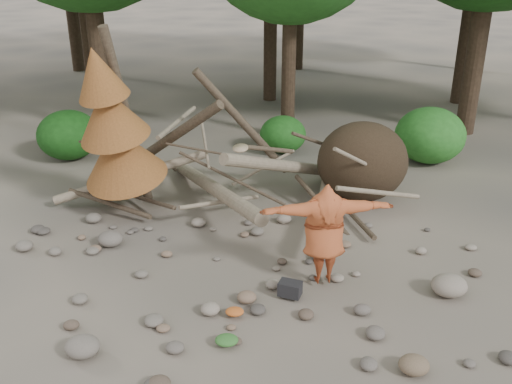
{
  "coord_description": "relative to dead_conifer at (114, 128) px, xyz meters",
  "views": [
    {
      "loc": [
        0.11,
        -8.69,
        5.84
      ],
      "look_at": [
        0.03,
        1.5,
        1.4
      ],
      "focal_mm": 40.0,
      "sensor_mm": 36.0,
      "label": 1
    }
  ],
  "objects": [
    {
      "name": "bush_right",
      "position": [
        8.12,
        3.63,
        -1.31
      ],
      "size": [
        2.0,
        2.0,
        1.6
      ],
      "primitive_type": "ellipsoid",
      "color": "#2B7725",
      "rests_on": "ground"
    },
    {
      "name": "bush_mid",
      "position": [
        3.92,
        4.43,
        -1.55
      ],
      "size": [
        1.4,
        1.4,
        1.12
      ],
      "primitive_type": "ellipsoid",
      "color": "#21641D",
      "rests_on": "ground"
    },
    {
      "name": "dead_conifer",
      "position": [
        0.0,
        0.0,
        0.0
      ],
      "size": [
        2.06,
        2.16,
        4.35
      ],
      "color": "#4C3F30",
      "rests_on": "ground"
    },
    {
      "name": "frisbee_thrower",
      "position": [
        4.39,
        -2.94,
        -1.06
      ],
      "size": [
        2.92,
        1.07,
        2.51
      ],
      "color": "#AF4E27",
      "rests_on": "ground"
    },
    {
      "name": "cloth_green",
      "position": [
        2.71,
        -4.78,
        -2.04
      ],
      "size": [
        0.37,
        0.31,
        0.14
      ],
      "primitive_type": "ellipsoid",
      "color": "#2F6528",
      "rests_on": "ground"
    },
    {
      "name": "deadfall_pile",
      "position": [
        5.13,
        0.87,
        -1.16
      ],
      "size": [
        8.55,
        5.24,
        3.3
      ],
      "color": "#332619",
      "rests_on": "ground"
    },
    {
      "name": "boulder_mid_left",
      "position": [
        0.08,
        -1.51,
        -1.95
      ],
      "size": [
        0.53,
        0.48,
        0.32
      ],
      "primitive_type": "ellipsoid",
      "color": "#665E55",
      "rests_on": "ground"
    },
    {
      "name": "ground",
      "position": [
        3.12,
        -3.37,
        -2.11
      ],
      "size": [
        120.0,
        120.0,
        0.0
      ],
      "primitive_type": "plane",
      "color": "#514C44",
      "rests_on": "ground"
    },
    {
      "name": "bush_left",
      "position": [
        -2.38,
        3.83,
        -1.39
      ],
      "size": [
        1.8,
        1.8,
        1.44
      ],
      "primitive_type": "ellipsoid",
      "color": "#184F15",
      "rests_on": "ground"
    },
    {
      "name": "boulder_front_right",
      "position": [
        5.51,
        -5.36,
        -1.97
      ],
      "size": [
        0.46,
        0.41,
        0.28
      ],
      "primitive_type": "ellipsoid",
      "color": "brown",
      "rests_on": "ground"
    },
    {
      "name": "backpack",
      "position": [
        3.77,
        -3.42,
        -1.98
      ],
      "size": [
        0.46,
        0.39,
        0.26
      ],
      "primitive_type": "cube",
      "rotation": [
        0.0,
        0.0,
        -0.36
      ],
      "color": "black",
      "rests_on": "ground"
    },
    {
      "name": "boulder_front_left",
      "position": [
        0.5,
        -5.01,
        -1.95
      ],
      "size": [
        0.54,
        0.49,
        0.32
      ],
      "primitive_type": "ellipsoid",
      "color": "#6A6258",
      "rests_on": "ground"
    },
    {
      "name": "cloth_orange",
      "position": [
        2.8,
        -4.0,
        -2.05
      ],
      "size": [
        0.32,
        0.26,
        0.12
      ],
      "primitive_type": "ellipsoid",
      "color": "#B6551F",
      "rests_on": "ground"
    },
    {
      "name": "boulder_mid_right",
      "position": [
        6.65,
        -3.3,
        -1.92
      ],
      "size": [
        0.65,
        0.58,
        0.39
      ],
      "primitive_type": "ellipsoid",
      "color": "gray",
      "rests_on": "ground"
    }
  ]
}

